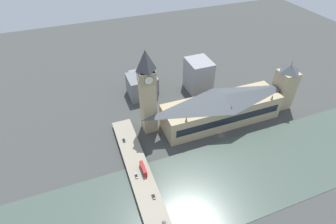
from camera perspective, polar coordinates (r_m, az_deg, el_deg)
The scene contains 14 objects.
ground_plane at distance 223.68m, azimuth 11.50°, elevation -5.08°, with size 600.00×600.00×0.00m, color #424442.
river_water at distance 203.29m, azimuth 17.07°, elevation -12.22°, with size 66.48×360.00×0.30m, color #47564C.
parliament_hall at distance 228.23m, azimuth 11.61°, elevation 0.79°, with size 28.21×103.13×28.97m.
clock_tower at distance 201.56m, azimuth -4.53°, elevation 4.60°, with size 12.47×12.47×73.42m.
victoria_tower at distance 259.42m, azimuth 24.00°, elevation 5.15°, with size 15.41×15.41×47.90m.
road_bridge at distance 177.46m, azimuth -3.94°, elevation -18.88°, with size 164.97×15.73×4.12m.
double_decker_bus_mid at distance 188.67m, azimuth -5.41°, elevation -12.14°, with size 11.74×2.55×4.78m.
car_northbound_lead at distance 177.62m, azimuth -3.18°, elevation -17.82°, with size 4.10×1.85×1.44m.
car_northbound_mid at distance 168.25m, azimuth -0.74°, elevation -23.14°, with size 4.25×1.86×1.28m.
car_southbound_lead at distance 187.71m, azimuth -6.92°, elevation -13.64°, with size 3.88×1.77×1.40m.
car_southbound_mid at distance 211.70m, azimuth -9.59°, elevation -6.08°, with size 3.81×1.77×1.38m.
city_block_west at distance 265.19m, azimuth 6.62°, elevation 7.90°, with size 26.19×22.13×32.53m.
city_block_center at distance 259.42m, azimuth -5.79°, elevation 5.68°, with size 24.31×25.87×21.11m.
city_block_east at distance 268.65m, azimuth -5.34°, elevation 6.49°, with size 26.79×24.06×17.02m.
Camera 1 is at (-129.98, 96.71, 154.23)m, focal length 28.00 mm.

